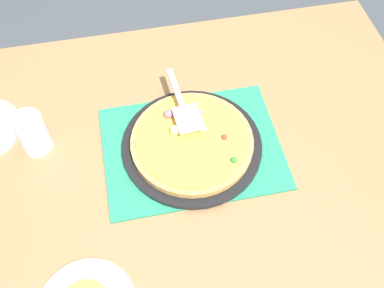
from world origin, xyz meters
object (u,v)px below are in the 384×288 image
Objects in this scene: cup_far at (32,133)px; pizza_pan at (192,145)px; pizza at (192,141)px; pizza_server at (182,105)px.

pizza_pan is at bearing 167.61° from cup_far.
pizza is 0.42m from cup_far.
cup_far is 0.52× the size of pizza_server.
pizza_server reaches higher than pizza_pan.
pizza is 2.75× the size of cup_far.
pizza_pan is at bearing 94.94° from pizza_server.
pizza is 0.10m from pizza_server.
pizza is at bearing 94.99° from pizza_server.
cup_far is (0.41, -0.09, 0.05)m from pizza_pan.
pizza_pan is 0.11m from pizza_server.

